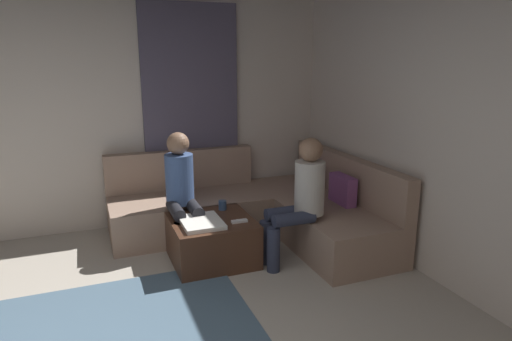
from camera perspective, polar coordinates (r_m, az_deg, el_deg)
The scene contains 9 objects.
wall_left at distance 5.18m, azimuth -22.82°, elevation 7.08°, with size 0.12×6.00×2.70m, color beige.
curtain_panel at distance 5.23m, azimuth -8.29°, elevation 6.98°, with size 0.06×1.10×2.50m, color #595166.
sectional_couch at distance 4.91m, azimuth 0.78°, elevation -4.99°, with size 2.10×2.55×0.87m.
ottoman at distance 4.31m, azimuth -5.71°, elevation -8.85°, with size 0.76×0.76×0.42m, color #4C2D1E.
folded_blanket at distance 4.11m, azimuth -7.03°, elevation -6.62°, with size 0.44×0.36×0.04m, color white.
coffee_mug at distance 4.47m, azimuth -4.33°, elevation -4.46°, with size 0.08×0.08×0.10m, color #334C72.
game_remote at distance 4.13m, azimuth -2.15°, elevation -6.53°, with size 0.05×0.15×0.02m, color white.
person_on_couch_back at distance 4.12m, azimuth 5.68°, elevation -3.32°, with size 0.30×0.60×1.20m.
person_on_couch_side at distance 4.41m, azimuth -9.52°, elevation -2.30°, with size 0.60×0.30×1.20m.
Camera 1 is at (2.21, 0.13, 1.89)m, focal length 31.09 mm.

